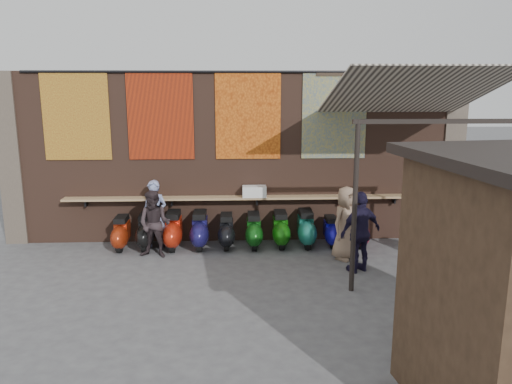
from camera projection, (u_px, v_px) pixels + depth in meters
ground at (237, 280)px, 9.65m from camera, size 70.00×70.00×0.00m
brick_wall at (235, 157)px, 11.86m from camera, size 10.00×0.40×4.00m
pier_left at (13, 159)px, 11.64m from camera, size 0.50×0.50×4.00m
pier_right at (450, 156)px, 12.08m from camera, size 0.50×0.50×4.00m
eating_counter at (236, 198)px, 11.69m from camera, size 8.00×0.32×0.05m
shelf_box at (254, 191)px, 11.65m from camera, size 0.55×0.29×0.26m
tapestry_redgold at (76, 116)px, 11.28m from camera, size 1.50×0.02×2.00m
tapestry_sun at (160, 116)px, 11.36m from camera, size 1.50×0.02×2.00m
tapestry_orange at (248, 116)px, 11.45m from camera, size 1.50×0.02×2.00m
tapestry_multi at (334, 115)px, 11.53m from camera, size 1.50×0.02×2.00m
hang_rail at (235, 72)px, 11.22m from camera, size 9.50×0.06×0.06m
scooter_stool_0 at (121, 233)px, 11.38m from camera, size 0.36×0.79×0.75m
scooter_stool_1 at (146, 232)px, 11.43m from camera, size 0.38×0.84×0.80m
scooter_stool_2 at (173, 231)px, 11.42m from camera, size 0.40×0.89×0.85m
scooter_stool_3 at (200, 230)px, 11.45m from camera, size 0.40×0.89×0.84m
scooter_stool_4 at (227, 231)px, 11.49m from camera, size 0.36×0.81×0.77m
scooter_stool_5 at (254, 231)px, 11.51m from camera, size 0.37×0.83×0.79m
scooter_stool_6 at (281, 229)px, 11.58m from camera, size 0.38×0.85×0.81m
scooter_stool_7 at (306, 229)px, 11.60m from camera, size 0.39×0.88×0.83m
scooter_stool_8 at (331, 232)px, 11.62m from camera, size 0.32×0.72×0.68m
scooter_stool_9 at (359, 230)px, 11.62m from camera, size 0.35×0.78×0.74m
diner_left at (155, 215)px, 11.35m from camera, size 0.67×0.53×1.59m
diner_right at (155, 224)px, 10.78m from camera, size 0.82×0.69×1.48m
shopper_navy at (360, 232)px, 9.93m from camera, size 1.04×0.80×1.65m
shopper_grey at (490, 240)px, 9.63m from camera, size 1.12×0.94×1.50m
shopper_tan at (346, 223)px, 10.67m from camera, size 0.93×0.88×1.60m
stall_sign at (497, 213)px, 6.34m from camera, size 1.19×0.20×0.50m
stall_shelf at (489, 289)px, 6.56m from camera, size 2.21×0.39×0.06m
awning_canvas at (411, 92)px, 9.92m from camera, size 3.20×3.28×0.97m
awning_ledger at (388, 73)px, 11.39m from camera, size 3.30×0.08×0.12m
awning_header at (439, 121)px, 8.56m from camera, size 3.00×0.08×0.08m
awning_post_left at (355, 209)px, 8.82m from camera, size 0.09×0.09×3.10m
awning_post_right at (509, 207)px, 8.94m from camera, size 0.09×0.09×3.10m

